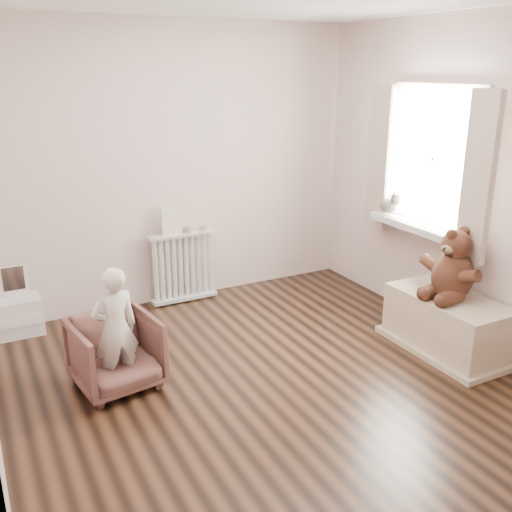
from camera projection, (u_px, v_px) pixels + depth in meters
name	position (u px, v px, depth m)	size (l,w,h in m)	color
floor	(266.00, 379.00, 4.19)	(3.60, 3.60, 0.01)	black
back_wall	(175.00, 167.00, 5.30)	(3.60, 0.02, 2.60)	silver
front_wall	(484.00, 299.00, 2.27)	(3.60, 0.02, 2.60)	silver
right_wall	(464.00, 183.00, 4.58)	(0.02, 3.60, 2.60)	silver
window	(435.00, 159.00, 4.76)	(0.03, 0.90, 1.10)	white
window_sill	(420.00, 228.00, 4.91)	(0.22, 1.10, 0.06)	silver
curtain_left	(478.00, 179.00, 4.25)	(0.06, 0.26, 1.30)	beige
curtain_right	(380.00, 158.00, 5.21)	(0.06, 0.26, 1.30)	beige
radiator	(183.00, 263.00, 5.48)	(0.65, 0.12, 0.69)	silver
paper_doll	(171.00, 220.00, 5.30)	(0.17, 0.01, 0.28)	beige
tin_a	(187.00, 230.00, 5.41)	(0.09, 0.09, 0.05)	#A59E8C
tin_b	(203.00, 228.00, 5.48)	(0.08, 0.08, 0.04)	#A59E8C
toy_vanity	(17.00, 304.00, 4.83)	(0.38, 0.27, 0.60)	silver
armchair	(116.00, 353.00, 4.03)	(0.56, 0.57, 0.52)	brown
child	(115.00, 329.00, 3.92)	(0.33, 0.21, 0.89)	silver
toy_bench	(447.00, 326.00, 4.58)	(0.51, 0.97, 0.46)	beige
teddy_bear	(453.00, 272.00, 4.43)	(0.46, 0.35, 0.56)	#32180F
plush_cat	(390.00, 204.00, 5.20)	(0.16, 0.26, 0.22)	slate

